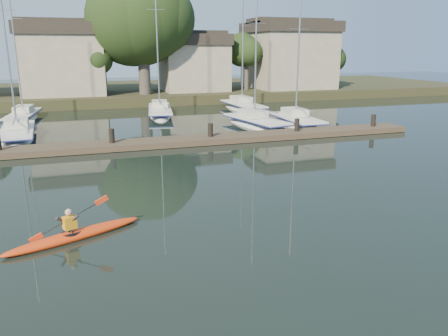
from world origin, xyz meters
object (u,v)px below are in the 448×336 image
object	(u,v)px
sailboat_6	(160,116)
sailboat_7	(243,112)
sailboat_3	(256,129)
kayak	(75,233)
dock	(163,142)
sailboat_4	(296,128)
sailboat_5	(24,122)
sailboat_1	(19,141)

from	to	relation	value
sailboat_6	sailboat_7	xyz separation A→B (m)	(8.12, 0.62, -0.02)
sailboat_3	sailboat_7	size ratio (longest dim) A/B	0.96
kayak	dock	size ratio (longest dim) A/B	0.13
dock	kayak	bearing A→B (deg)	-112.11
sailboat_6	sailboat_7	world-z (taller)	sailboat_6
dock	sailboat_6	distance (m)	13.01
sailboat_3	sailboat_6	size ratio (longest dim) A/B	0.85
sailboat_3	sailboat_4	size ratio (longest dim) A/B	1.05
sailboat_4	sailboat_6	bearing A→B (deg)	136.89
sailboat_5	kayak	bearing A→B (deg)	-75.09
sailboat_7	dock	bearing A→B (deg)	-129.85
dock	sailboat_7	world-z (taller)	sailboat_7
dock	sailboat_4	world-z (taller)	sailboat_4
sailboat_5	sailboat_7	bearing A→B (deg)	6.01
sailboat_5	sailboat_1	bearing A→B (deg)	-80.61
kayak	dock	distance (m)	13.45
sailboat_5	sailboat_7	xyz separation A→B (m)	(19.38, 0.05, -0.03)
sailboat_1	sailboat_4	size ratio (longest dim) A/B	1.11
sailboat_3	sailboat_4	distance (m)	3.19
kayak	dock	bearing A→B (deg)	45.01
kayak	sailboat_6	world-z (taller)	sailboat_6
kayak	sailboat_1	bearing A→B (deg)	78.62
sailboat_5	sailboat_7	world-z (taller)	sailboat_5
sailboat_1	sailboat_4	distance (m)	19.81
dock	sailboat_6	world-z (taller)	sailboat_6
sailboat_5	sailboat_3	bearing A→B (deg)	-21.40
kayak	sailboat_4	bearing A→B (deg)	22.75
kayak	sailboat_6	size ratio (longest dim) A/B	0.28
kayak	sailboat_7	bearing A→B (deg)	36.62
sailboat_1	sailboat_4	xyz separation A→B (m)	(19.77, -1.27, -0.01)
dock	sailboat_1	size ratio (longest dim) A/B	2.47
kayak	sailboat_3	bearing A→B (deg)	29.76
dock	sailboat_1	distance (m)	10.18
sailboat_3	sailboat_4	bearing A→B (deg)	-20.45
kayak	sailboat_6	bearing A→B (deg)	51.35
kayak	sailboat_5	bearing A→B (deg)	76.16
sailboat_1	sailboat_7	distance (m)	20.56
kayak	sailboat_1	distance (m)	18.14
kayak	sailboat_7	xyz separation A→B (m)	(15.26, 25.92, -0.37)
kayak	sailboat_6	distance (m)	26.29
sailboat_1	sailboat_6	bearing A→B (deg)	31.27
sailboat_7	sailboat_6	bearing A→B (deg)	-178.33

